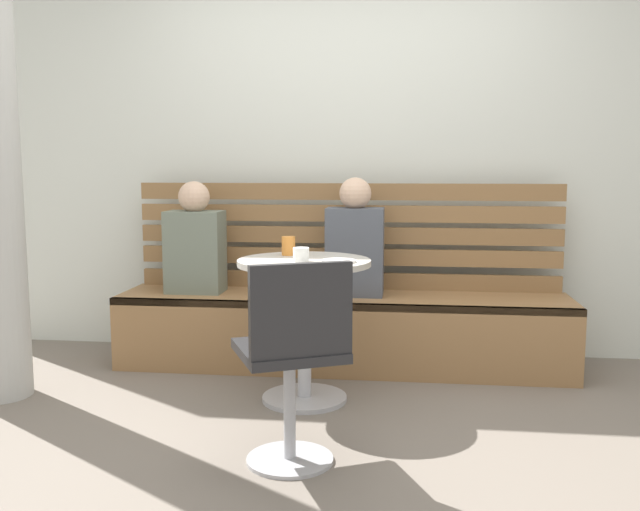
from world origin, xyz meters
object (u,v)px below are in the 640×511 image
white_chair (294,356)px  cup_ceramic_white (301,255)px  person_adult (355,243)px  booth_bench (342,331)px  plate_small (339,261)px  person_child_left (195,243)px  cup_tumbler_orange (288,246)px  cafe_table (304,302)px

white_chair → cup_ceramic_white: white_chair is taller
person_adult → cup_ceramic_white: 0.77m
booth_bench → plate_small: 0.88m
person_child_left → plate_small: size_ratio=4.00×
person_child_left → white_chair: bearing=-59.8°
booth_bench → white_chair: size_ratio=3.18×
cup_tumbler_orange → booth_bench: bearing=62.3°
person_child_left → cup_tumbler_orange: size_ratio=6.80×
booth_bench → white_chair: (-0.07, -1.44, 0.24)m
white_chair → person_adult: 1.50m
booth_bench → cafe_table: (-0.14, -0.63, 0.30)m
cafe_table → white_chair: size_ratio=0.87×
cafe_table → plate_small: 0.30m
person_child_left → plate_small: (0.95, -0.71, 0.00)m
white_chair → plate_small: bearing=81.6°
person_adult → cup_ceramic_white: (-0.22, -0.74, 0.02)m
cafe_table → plate_small: plate_small is taller
white_chair → person_adult: (0.14, 1.47, 0.29)m
booth_bench → person_child_left: size_ratio=3.97×
booth_bench → cafe_table: 0.71m
cup_tumbler_orange → white_chair: bearing=-79.3°
plate_small → person_adult: bearing=87.8°
person_adult → person_child_left: 0.98m
cup_ceramic_white → cup_tumbler_orange: 0.26m
cafe_table → plate_small: (0.18, -0.08, 0.23)m
cup_ceramic_white → cafe_table: bearing=86.9°
booth_bench → cup_tumbler_orange: bearing=-117.7°
person_adult → booth_bench: bearing=-156.9°
cup_ceramic_white → plate_small: size_ratio=0.47×
cafe_table → cup_tumbler_orange: size_ratio=7.40×
person_child_left → cup_ceramic_white: size_ratio=8.50×
person_adult → cup_ceramic_white: person_adult is taller
cup_ceramic_white → cup_tumbler_orange: (-0.10, 0.23, 0.02)m
person_adult → cafe_table: bearing=-107.8°
person_child_left → plate_small: bearing=-36.8°
booth_bench → cafe_table: bearing=-102.6°
person_adult → person_child_left: size_ratio=1.04×
cup_tumbler_orange → person_child_left: bearing=144.1°
cup_ceramic_white → cup_tumbler_orange: cup_tumbler_orange is taller
cup_tumbler_orange → plate_small: 0.37m
cup_tumbler_orange → plate_small: bearing=-38.8°
cafe_table → white_chair: white_chair is taller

